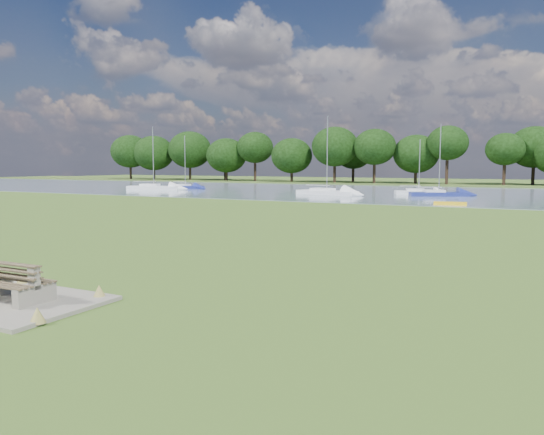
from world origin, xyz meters
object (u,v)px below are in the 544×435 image
at_px(bench_pair, 12,284).
at_px(sailboat_5, 438,192).
at_px(sailboat_1, 185,186).
at_px(sailboat_4, 326,191).
at_px(sailboat_6, 153,186).
at_px(sailboat_0, 418,191).
at_px(kayak, 450,203).

height_order(bench_pair, sailboat_5, sailboat_5).
distance_m(sailboat_1, sailboat_5, 34.41).
bearing_deg(sailboat_4, sailboat_6, -166.73).
distance_m(sailboat_0, sailboat_4, 10.53).
relative_size(bench_pair, sailboat_5, 0.25).
relative_size(sailboat_0, sailboat_1, 0.84).
distance_m(sailboat_1, sailboat_4, 23.07).
xyz_separation_m(bench_pair, sailboat_6, (-34.91, 47.25, 0.01)).
xyz_separation_m(kayak, sailboat_0, (-5.71, 14.51, 0.27)).
distance_m(kayak, sailboat_0, 15.59).
xyz_separation_m(bench_pair, sailboat_1, (-32.81, 51.48, -0.07)).
relative_size(sailboat_1, sailboat_5, 0.95).
height_order(kayak, sailboat_1, sailboat_1).
distance_m(bench_pair, sailboat_6, 58.75).
bearing_deg(bench_pair, kayak, 81.87).
xyz_separation_m(sailboat_4, sailboat_6, (-24.77, 0.05, 0.04)).
height_order(kayak, sailboat_0, sailboat_0).
relative_size(sailboat_0, sailboat_5, 0.80).
bearing_deg(sailboat_6, sailboat_4, -21.35).
height_order(sailboat_1, sailboat_6, sailboat_6).
bearing_deg(sailboat_4, sailboat_5, 27.12).
bearing_deg(bench_pair, sailboat_0, 90.01).
bearing_deg(bench_pair, sailboat_1, 121.39).
bearing_deg(sailboat_6, sailboat_5, -16.83).
xyz_separation_m(sailboat_0, sailboat_5, (2.62, -2.44, 0.01)).
distance_m(kayak, sailboat_5, 12.46).
distance_m(kayak, sailboat_6, 40.65).
xyz_separation_m(sailboat_1, sailboat_5, (34.39, -1.41, 0.00)).
xyz_separation_m(bench_pair, sailboat_5, (1.58, 50.07, -0.06)).
bearing_deg(sailboat_0, kayak, -91.93).
bearing_deg(sailboat_6, sailboat_1, 42.33).
xyz_separation_m(bench_pair, sailboat_4, (-10.13, 47.20, -0.03)).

